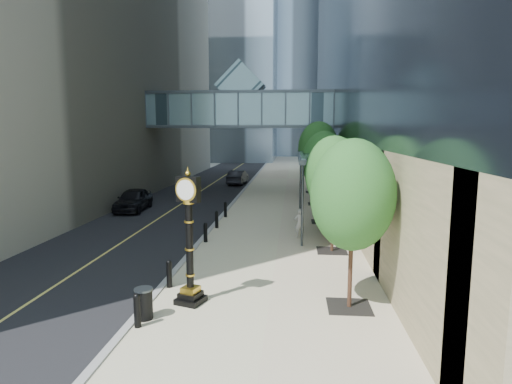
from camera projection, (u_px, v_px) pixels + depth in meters
ground at (224, 351)px, 11.20m from camera, size 320.00×320.00×0.00m
road at (221, 178)px, 51.25m from camera, size 8.00×180.00×0.02m
sidewalk at (287, 179)px, 50.54m from camera, size 8.00×180.00×0.06m
curb at (254, 178)px, 50.89m from camera, size 0.25×180.00×0.07m
distant_tower_c at (269, 38)px, 125.37m from camera, size 22.00×22.00×65.00m
skywalk at (241, 108)px, 37.97m from camera, size 17.00×4.20×5.80m
entrance_canopy at (325, 158)px, 24.10m from camera, size 3.00×8.00×4.38m
bollard_row at (199, 241)px, 20.24m from camera, size 0.20×16.20×0.90m
street_trees at (324, 161)px, 26.23m from camera, size 3.09×28.53×6.34m
street_clock at (190, 247)px, 13.91m from camera, size 1.05×1.05×4.39m
trash_bin at (144, 305)px, 12.90m from camera, size 0.67×0.67×0.90m
pedestrian at (300, 223)px, 22.74m from camera, size 0.65×0.52×1.55m
car_near at (133, 199)px, 30.60m from camera, size 2.15×4.76×1.59m
car_far at (238, 177)px, 45.60m from camera, size 1.88×4.62×1.49m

